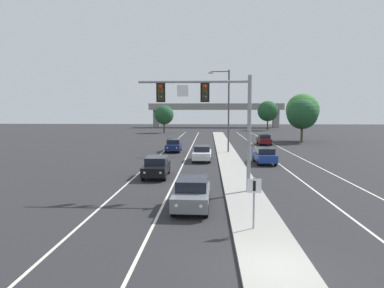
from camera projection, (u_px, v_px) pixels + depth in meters
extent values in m
plane|color=#28282B|center=(277.00, 271.00, 11.11)|extent=(260.00, 260.00, 0.00)
cube|color=#9E9B93|center=(235.00, 172.00, 29.00)|extent=(2.40, 110.00, 0.15)
cube|color=silver|center=(185.00, 161.00, 36.20)|extent=(0.14, 100.00, 0.01)
cube|color=silver|center=(275.00, 161.00, 35.74)|extent=(0.14, 100.00, 0.01)
cube|color=silver|center=(154.00, 160.00, 36.35)|extent=(0.14, 100.00, 0.01)
cube|color=silver|center=(308.00, 161.00, 35.59)|extent=(0.14, 100.00, 0.01)
cylinder|color=gray|center=(249.00, 134.00, 21.38)|extent=(0.24, 0.24, 7.20)
cylinder|color=gray|center=(194.00, 82.00, 21.24)|extent=(6.86, 0.16, 0.16)
cube|color=black|center=(205.00, 92.00, 21.31)|extent=(0.56, 0.06, 1.20)
cube|color=#38330F|center=(205.00, 92.00, 21.27)|extent=(0.32, 0.32, 1.00)
sphere|color=red|center=(205.00, 87.00, 21.07)|extent=(0.22, 0.22, 0.22)
sphere|color=#282828|center=(205.00, 92.00, 21.10)|extent=(0.22, 0.22, 0.22)
sphere|color=#282828|center=(205.00, 97.00, 21.13)|extent=(0.22, 0.22, 0.22)
cube|color=black|center=(161.00, 93.00, 21.44)|extent=(0.56, 0.06, 1.20)
cube|color=#38330F|center=(161.00, 92.00, 21.40)|extent=(0.32, 0.32, 1.00)
sphere|color=red|center=(160.00, 87.00, 21.20)|extent=(0.22, 0.22, 0.22)
sphere|color=#282828|center=(160.00, 92.00, 21.23)|extent=(0.22, 0.22, 0.22)
sphere|color=#282828|center=(160.00, 98.00, 21.26)|extent=(0.22, 0.22, 0.22)
cube|color=white|center=(183.00, 91.00, 21.31)|extent=(0.70, 0.04, 0.70)
cylinder|color=gray|center=(254.00, 203.00, 14.66)|extent=(0.08, 0.08, 2.20)
cube|color=white|center=(254.00, 186.00, 14.56)|extent=(0.60, 0.03, 0.60)
cube|color=black|center=(254.00, 186.00, 14.54)|extent=(0.12, 0.01, 0.44)
cylinder|color=#4C4C51|center=(229.00, 111.00, 42.23)|extent=(0.20, 0.20, 10.00)
cylinder|color=#4C4C51|center=(220.00, 72.00, 41.83)|extent=(2.20, 0.12, 0.12)
cube|color=#B7B7B2|center=(211.00, 73.00, 41.90)|extent=(0.56, 0.28, 0.20)
cube|color=slate|center=(192.00, 196.00, 18.31)|extent=(1.92, 4.45, 0.70)
cube|color=black|center=(192.00, 183.00, 18.47)|extent=(1.65, 2.42, 0.56)
sphere|color=#EAE5C6|center=(201.00, 206.00, 16.10)|extent=(0.18, 0.18, 0.18)
sphere|color=#EAE5C6|center=(176.00, 206.00, 16.19)|extent=(0.18, 0.18, 0.18)
cylinder|color=black|center=(206.00, 211.00, 16.80)|extent=(0.24, 0.65, 0.64)
cylinder|color=black|center=(173.00, 210.00, 16.92)|extent=(0.24, 0.65, 0.64)
cylinder|color=black|center=(208.00, 196.00, 19.77)|extent=(0.24, 0.65, 0.64)
cylinder|color=black|center=(180.00, 195.00, 19.89)|extent=(0.24, 0.65, 0.64)
cube|color=black|center=(156.00, 169.00, 27.08)|extent=(1.88, 4.43, 0.70)
cube|color=black|center=(157.00, 160.00, 27.24)|extent=(1.63, 2.40, 0.56)
sphere|color=#EAE5C6|center=(160.00, 173.00, 24.89)|extent=(0.18, 0.18, 0.18)
sphere|color=#EAE5C6|center=(144.00, 173.00, 24.92)|extent=(0.18, 0.18, 0.18)
cylinder|color=black|center=(165.00, 177.00, 25.60)|extent=(0.23, 0.64, 0.64)
cylinder|color=black|center=(143.00, 176.00, 25.65)|extent=(0.23, 0.64, 0.64)
cylinder|color=black|center=(168.00, 170.00, 28.58)|extent=(0.23, 0.64, 0.64)
cylinder|color=black|center=(149.00, 170.00, 28.63)|extent=(0.23, 0.64, 0.64)
cube|color=silver|center=(202.00, 155.00, 35.82)|extent=(1.91, 4.45, 0.70)
cube|color=black|center=(202.00, 148.00, 35.97)|extent=(1.65, 2.42, 0.56)
sphere|color=#EAE5C6|center=(207.00, 157.00, 33.60)|extent=(0.18, 0.18, 0.18)
sphere|color=#EAE5C6|center=(195.00, 157.00, 33.69)|extent=(0.18, 0.18, 0.18)
cylinder|color=black|center=(209.00, 160.00, 34.30)|extent=(0.24, 0.65, 0.64)
cylinder|color=black|center=(193.00, 160.00, 34.42)|extent=(0.24, 0.65, 0.64)
cylinder|color=black|center=(210.00, 156.00, 37.28)|extent=(0.24, 0.65, 0.64)
cylinder|color=black|center=(195.00, 156.00, 37.40)|extent=(0.24, 0.65, 0.64)
cube|color=#141E4C|center=(174.00, 146.00, 44.13)|extent=(1.87, 4.43, 0.70)
cube|color=black|center=(174.00, 141.00, 44.29)|extent=(1.62, 2.40, 0.56)
sphere|color=#EAE5C6|center=(177.00, 148.00, 41.93)|extent=(0.18, 0.18, 0.18)
sphere|color=#EAE5C6|center=(167.00, 148.00, 41.97)|extent=(0.18, 0.18, 0.18)
cylinder|color=black|center=(179.00, 151.00, 42.64)|extent=(0.23, 0.64, 0.64)
cylinder|color=black|center=(166.00, 150.00, 42.69)|extent=(0.23, 0.64, 0.64)
cylinder|color=black|center=(181.00, 148.00, 45.63)|extent=(0.23, 0.64, 0.64)
cylinder|color=black|center=(168.00, 148.00, 45.68)|extent=(0.23, 0.64, 0.64)
cube|color=navy|center=(264.00, 157.00, 34.14)|extent=(1.87, 4.43, 0.70)
cube|color=black|center=(265.00, 151.00, 33.86)|extent=(1.62, 2.40, 0.56)
sphere|color=#EAE5C6|center=(255.00, 154.00, 36.32)|extent=(0.18, 0.18, 0.18)
sphere|color=#EAE5C6|center=(266.00, 154.00, 36.29)|extent=(0.18, 0.18, 0.18)
cylinder|color=black|center=(254.00, 158.00, 35.69)|extent=(0.23, 0.64, 0.64)
cylinder|color=black|center=(270.00, 158.00, 35.64)|extent=(0.23, 0.64, 0.64)
cylinder|color=black|center=(259.00, 162.00, 32.71)|extent=(0.23, 0.64, 0.64)
cylinder|color=black|center=(276.00, 162.00, 32.65)|extent=(0.23, 0.64, 0.64)
cube|color=#5B0F14|center=(264.00, 140.00, 53.37)|extent=(1.87, 4.43, 0.70)
cube|color=black|center=(264.00, 136.00, 53.09)|extent=(1.62, 2.40, 0.56)
sphere|color=#EAE5C6|center=(258.00, 139.00, 55.57)|extent=(0.18, 0.18, 0.18)
sphere|color=#EAE5C6|center=(266.00, 139.00, 55.49)|extent=(0.18, 0.18, 0.18)
cylinder|color=black|center=(258.00, 142.00, 54.94)|extent=(0.23, 0.64, 0.64)
cylinder|color=black|center=(268.00, 142.00, 54.84)|extent=(0.23, 0.64, 0.64)
cylinder|color=black|center=(260.00, 144.00, 51.96)|extent=(0.23, 0.64, 0.64)
cylinder|color=black|center=(271.00, 144.00, 51.86)|extent=(0.23, 0.64, 0.64)
cube|color=gray|center=(216.00, 108.00, 110.92)|extent=(42.40, 6.40, 1.10)
cube|color=gray|center=(216.00, 105.00, 107.84)|extent=(42.40, 0.36, 0.90)
cube|color=gray|center=(156.00, 119.00, 112.16)|extent=(1.80, 2.40, 5.65)
cube|color=gray|center=(276.00, 119.00, 110.31)|extent=(1.80, 2.40, 5.65)
cylinder|color=#4C3823|center=(302.00, 132.00, 60.37)|extent=(0.36, 0.36, 3.11)
sphere|color=#387533|center=(303.00, 110.00, 60.01)|extent=(5.68, 5.68, 5.68)
cylinder|color=#4C3823|center=(267.00, 125.00, 93.91)|extent=(0.36, 0.36, 3.02)
sphere|color=#1E4C28|center=(268.00, 111.00, 93.56)|extent=(5.52, 5.52, 5.52)
cylinder|color=#4C3823|center=(164.00, 128.00, 82.58)|extent=(0.36, 0.36, 2.49)
sphere|color=#1E4C28|center=(164.00, 115.00, 82.29)|extent=(4.56, 4.56, 4.56)
cylinder|color=#4C3823|center=(302.00, 134.00, 56.96)|extent=(0.36, 0.36, 2.73)
sphere|color=#1E4C28|center=(302.00, 114.00, 56.64)|extent=(4.99, 4.99, 4.99)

